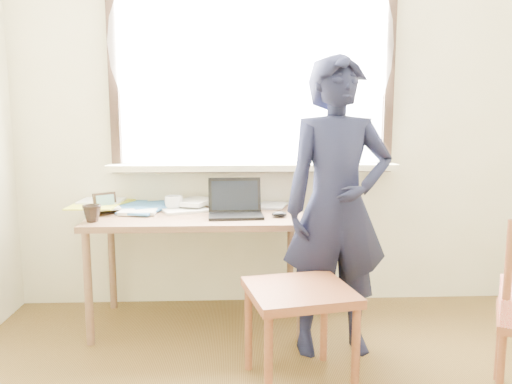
{
  "coord_description": "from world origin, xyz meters",
  "views": [
    {
      "loc": [
        -0.33,
        -1.29,
        1.25
      ],
      "look_at": [
        -0.23,
        0.95,
        0.91
      ],
      "focal_mm": 35.0,
      "sensor_mm": 36.0,
      "label": 1
    }
  ],
  "objects_px": {
    "laptop": "(235,207)",
    "mug_white": "(174,203)",
    "desk": "(198,226)",
    "mug_dark": "(92,213)",
    "work_chair": "(299,303)",
    "person": "(337,207)"
  },
  "relations": [
    {
      "from": "mug_white",
      "to": "work_chair",
      "type": "distance_m",
      "value": 1.16
    },
    {
      "from": "mug_white",
      "to": "mug_dark",
      "type": "relative_size",
      "value": 1.11
    },
    {
      "from": "work_chair",
      "to": "person",
      "type": "distance_m",
      "value": 0.57
    },
    {
      "from": "desk",
      "to": "mug_dark",
      "type": "xyz_separation_m",
      "value": [
        -0.57,
        -0.18,
        0.12
      ]
    },
    {
      "from": "desk",
      "to": "mug_white",
      "type": "xyz_separation_m",
      "value": [
        -0.16,
        0.15,
        0.11
      ]
    },
    {
      "from": "mug_white",
      "to": "person",
      "type": "distance_m",
      "value": 1.06
    },
    {
      "from": "laptop",
      "to": "mug_white",
      "type": "bearing_deg",
      "value": 153.88
    },
    {
      "from": "laptop",
      "to": "work_chair",
      "type": "bearing_deg",
      "value": -67.15
    },
    {
      "from": "mug_white",
      "to": "person",
      "type": "relative_size",
      "value": 0.07
    },
    {
      "from": "mug_dark",
      "to": "work_chair",
      "type": "bearing_deg",
      "value": -26.82
    },
    {
      "from": "mug_dark",
      "to": "laptop",
      "type": "bearing_deg",
      "value": 10.51
    },
    {
      "from": "mug_white",
      "to": "work_chair",
      "type": "height_order",
      "value": "mug_white"
    },
    {
      "from": "work_chair",
      "to": "mug_dark",
      "type": "bearing_deg",
      "value": 153.18
    },
    {
      "from": "laptop",
      "to": "mug_dark",
      "type": "relative_size",
      "value": 3.18
    },
    {
      "from": "desk",
      "to": "mug_white",
      "type": "relative_size",
      "value": 11.14
    },
    {
      "from": "desk",
      "to": "mug_dark",
      "type": "bearing_deg",
      "value": -162.38
    },
    {
      "from": "desk",
      "to": "person",
      "type": "bearing_deg",
      "value": -26.77
    },
    {
      "from": "desk",
      "to": "person",
      "type": "height_order",
      "value": "person"
    },
    {
      "from": "desk",
      "to": "work_chair",
      "type": "relative_size",
      "value": 2.34
    },
    {
      "from": "work_chair",
      "to": "person",
      "type": "xyz_separation_m",
      "value": [
        0.24,
        0.35,
        0.38
      ]
    },
    {
      "from": "laptop",
      "to": "mug_white",
      "type": "distance_m",
      "value": 0.43
    },
    {
      "from": "laptop",
      "to": "work_chair",
      "type": "xyz_separation_m",
      "value": [
        0.29,
        -0.69,
        -0.33
      ]
    }
  ]
}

